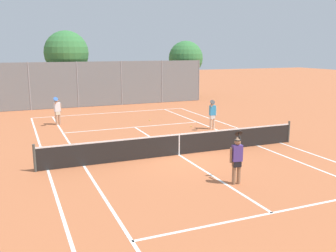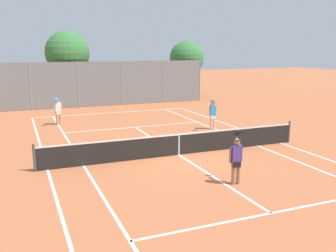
# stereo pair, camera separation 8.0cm
# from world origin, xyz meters

# --- Properties ---
(ground_plane) EXTENTS (120.00, 120.00, 0.00)m
(ground_plane) POSITION_xyz_m (0.00, 0.00, 0.00)
(ground_plane) COLOR #BC663D
(court_line_markings) EXTENTS (11.10, 23.90, 0.01)m
(court_line_markings) POSITION_xyz_m (0.00, 0.00, 0.00)
(court_line_markings) COLOR white
(court_line_markings) RESTS_ON ground
(tennis_net) EXTENTS (12.00, 0.10, 1.07)m
(tennis_net) POSITION_xyz_m (0.00, 0.00, 0.51)
(tennis_net) COLOR #474C47
(tennis_net) RESTS_ON ground
(player_near_side) EXTENTS (0.75, 0.72, 1.77)m
(player_near_side) POSITION_xyz_m (0.34, -4.00, 0.93)
(player_near_side) COLOR #936B4C
(player_near_side) RESTS_ON ground
(player_far_left) EXTENTS (0.53, 0.84, 1.77)m
(player_far_left) POSITION_xyz_m (-4.09, 8.89, 0.93)
(player_far_left) COLOR tan
(player_far_left) RESTS_ON ground
(player_far_right) EXTENTS (0.70, 0.72, 1.77)m
(player_far_right) POSITION_xyz_m (3.97, 4.15, 0.93)
(player_far_right) COLOR beige
(player_far_right) RESTS_ON ground
(loose_tennis_ball_1) EXTENTS (0.07, 0.07, 0.07)m
(loose_tennis_ball_1) POSITION_xyz_m (1.53, 7.98, 0.03)
(loose_tennis_ball_1) COLOR #D1DB33
(loose_tennis_ball_1) RESTS_ON ground
(loose_tennis_ball_2) EXTENTS (0.07, 0.07, 0.07)m
(loose_tennis_ball_2) POSITION_xyz_m (3.14, 5.22, 0.03)
(loose_tennis_ball_2) COLOR #D1DB33
(loose_tennis_ball_2) RESTS_ON ground
(back_fence) EXTENTS (17.86, 0.08, 3.59)m
(back_fence) POSITION_xyz_m (-0.00, 15.45, 1.79)
(back_fence) COLOR gray
(back_fence) RESTS_ON ground
(tree_behind_left) EXTENTS (3.56, 3.56, 6.01)m
(tree_behind_left) POSITION_xyz_m (-2.12, 17.42, 4.09)
(tree_behind_left) COLOR brown
(tree_behind_left) RESTS_ON ground
(tree_behind_right) EXTENTS (3.22, 3.22, 5.29)m
(tree_behind_right) POSITION_xyz_m (8.71, 17.97, 3.60)
(tree_behind_right) COLOR brown
(tree_behind_right) RESTS_ON ground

